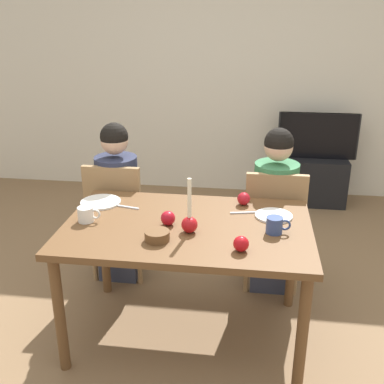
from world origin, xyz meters
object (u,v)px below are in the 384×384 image
object	(u,v)px
apple_near_candle	(244,199)
tv_stand	(313,180)
chair_right	(274,222)
person_right_child	(274,213)
mug_left	(86,214)
person_left_child	(118,205)
plate_left	(101,202)
bowl_walnuts	(157,236)
apple_by_left_plate	(241,244)
chair_left	(118,214)
dining_table	(187,238)
apple_by_right_mug	(168,218)
mug_right	(275,225)
plate_right	(274,216)
tv	(318,136)
candle_centerpiece	(189,221)

from	to	relation	value
apple_near_candle	tv_stand	bearing A→B (deg)	70.97
chair_right	person_right_child	xyz separation A→B (m)	(0.00, 0.03, 0.06)
apple_near_candle	mug_left	bearing A→B (deg)	-157.47
person_right_child	person_left_child	bearing A→B (deg)	180.00
plate_left	bowl_walnuts	world-z (taller)	bowl_walnuts
apple_near_candle	apple_by_left_plate	size ratio (longest dim) A/B	1.00
chair_left	apple_near_candle	xyz separation A→B (m)	(0.91, -0.28, 0.28)
apple_by_left_plate	bowl_walnuts	bearing A→B (deg)	172.61
apple_near_candle	apple_by_left_plate	world-z (taller)	same
dining_table	mug_left	xyz separation A→B (m)	(-0.58, -0.04, 0.13)
mug_left	chair_right	bearing A→B (deg)	30.45
tv_stand	apple_by_right_mug	xyz separation A→B (m)	(-1.09, -2.32, 0.55)
person_right_child	apple_by_right_mug	xyz separation A→B (m)	(-0.62, -0.66, 0.22)
chair_left	tv_stand	world-z (taller)	chair_left
person_right_child	tv_stand	distance (m)	1.76
bowl_walnuts	apple_by_left_plate	size ratio (longest dim) A/B	1.65
mug_right	plate_right	bearing A→B (deg)	89.54
dining_table	tv	bearing A→B (deg)	66.81
dining_table	bowl_walnuts	bearing A→B (deg)	-121.03
plate_right	dining_table	bearing A→B (deg)	-160.33
apple_by_left_plate	plate_right	bearing A→B (deg)	68.44
tv_stand	candle_centerpiece	bearing A→B (deg)	-111.82
plate_left	apple_near_candle	bearing A→B (deg)	5.95
mug_right	apple_by_right_mug	distance (m)	0.59
tv_stand	bowl_walnuts	size ratio (longest dim) A/B	4.81
person_left_child	bowl_walnuts	bearing A→B (deg)	-61.17
candle_centerpiece	bowl_walnuts	distance (m)	0.20
tv_stand	person_left_child	bearing A→B (deg)	-133.67
chair_left	chair_right	xyz separation A→B (m)	(1.11, 0.00, 0.00)
plate_left	apple_near_candle	size ratio (longest dim) A/B	3.12
person_right_child	apple_by_right_mug	size ratio (longest dim) A/B	14.15
plate_left	apple_near_candle	world-z (taller)	apple_near_candle
tv_stand	tv	world-z (taller)	tv
apple_by_left_plate	apple_by_right_mug	bearing A→B (deg)	149.03
apple_by_left_plate	chair_left	bearing A→B (deg)	136.05
apple_by_left_plate	apple_by_right_mug	size ratio (longest dim) A/B	0.97
chair_right	apple_by_left_plate	distance (m)	0.94
person_left_child	candle_centerpiece	bearing A→B (deg)	-49.61
chair_right	apple_by_right_mug	world-z (taller)	chair_right
dining_table	apple_near_candle	xyz separation A→B (m)	(0.31, 0.33, 0.12)
plate_right	apple_by_left_plate	size ratio (longest dim) A/B	2.74
person_right_child	mug_left	distance (m)	1.31
person_left_child	mug_left	xyz separation A→B (m)	(0.02, -0.68, 0.22)
person_left_child	plate_right	distance (m)	1.20
tv	apple_by_left_plate	size ratio (longest dim) A/B	9.80
person_left_child	apple_near_candle	size ratio (longest dim) A/B	14.50
tv_stand	apple_by_left_plate	xyz separation A→B (m)	(-0.67, -2.57, 0.55)
candle_centerpiece	bowl_walnuts	bearing A→B (deg)	-142.54
apple_by_left_plate	apple_near_candle	bearing A→B (deg)	90.59
dining_table	person_right_child	bearing A→B (deg)	51.16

